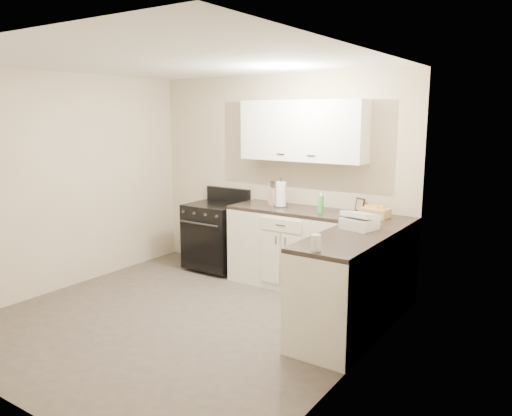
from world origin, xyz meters
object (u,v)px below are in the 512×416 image
Objects in this scene: knife_block at (273,197)px; countertop_grill at (359,223)px; stove at (215,235)px; paper_towel at (281,194)px; wicker_basket at (375,213)px.

knife_block is 1.49m from countertop_grill.
stove is 2.88× the size of countertop_grill.
countertop_grill is at bearing -25.41° from paper_towel.
countertop_grill reaches higher than wicker_basket.
stove is at bearing 178.27° from countertop_grill.
stove is 1.16m from paper_towel.
paper_towel is 1.02× the size of wicker_basket.
paper_towel is (0.12, -0.02, 0.04)m from knife_block.
knife_block is 0.72× the size of countertop_grill.
wicker_basket is 0.63m from countertop_grill.
paper_towel is 1.38m from countertop_grill.
stove is at bearing -177.34° from paper_towel.
paper_towel is at bearing 12.07° from knife_block.
wicker_basket is at bearing 2.10° from stove.
paper_towel reaches higher than knife_block.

